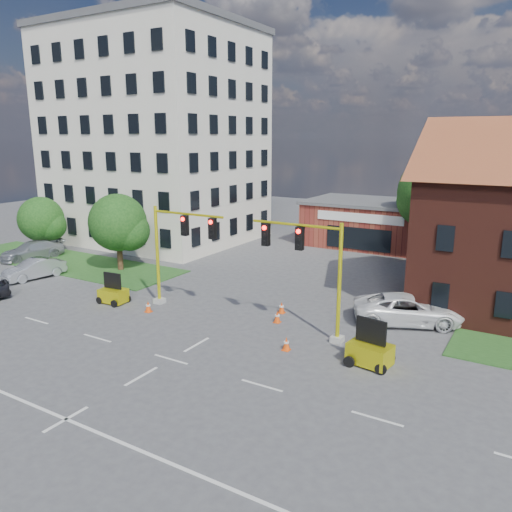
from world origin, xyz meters
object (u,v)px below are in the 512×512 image
at_px(signal_mast_west, 178,246).
at_px(trailer_east, 370,352).
at_px(signal_mast_east, 310,264).
at_px(trailer_west, 113,294).
at_px(pickup_white, 408,309).

bearing_deg(signal_mast_west, trailer_east, -7.92).
height_order(signal_mast_east, trailer_east, signal_mast_east).
bearing_deg(signal_mast_east, trailer_west, -173.43).
bearing_deg(trailer_west, trailer_east, -6.60).
relative_size(trailer_east, pickup_white, 0.36).
distance_m(signal_mast_west, pickup_white, 13.89).
xyz_separation_m(trailer_east, pickup_white, (0.13, 6.24, 0.16)).
relative_size(signal_mast_west, trailer_west, 3.27).
bearing_deg(signal_mast_west, signal_mast_east, 0.00).
bearing_deg(trailer_east, signal_mast_west, -178.98).
distance_m(trailer_east, pickup_white, 6.24).
xyz_separation_m(trailer_west, pickup_white, (16.92, 5.96, 0.24)).
height_order(signal_mast_west, signal_mast_east, same).
bearing_deg(trailer_west, signal_mast_east, 0.92).
height_order(signal_mast_west, trailer_east, signal_mast_west).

